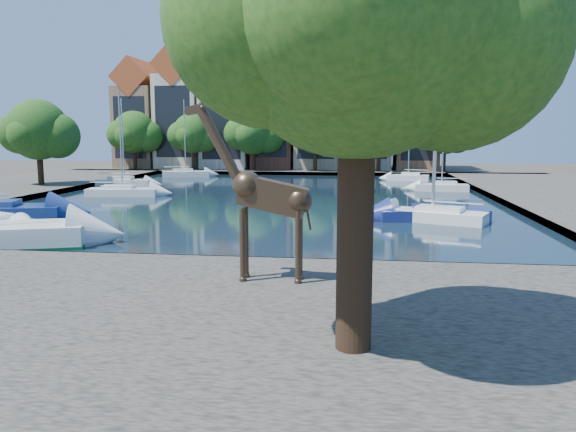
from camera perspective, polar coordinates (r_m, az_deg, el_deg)
name	(u,v)px	position (r m, az deg, el deg)	size (l,w,h in m)	color
ground	(167,266)	(23.09, -12.16, -5.01)	(160.00, 160.00, 0.00)	#38332B
water_basin	(266,197)	(46.10, -2.29, 1.90)	(38.00, 50.00, 0.08)	black
near_quay	(82,316)	(16.83, -20.17, -9.54)	(50.00, 14.00, 0.50)	#555149
far_quay	(304,170)	(77.70, 1.61, 4.72)	(60.00, 16.00, 0.50)	#555149
plane_tree	(364,17)	(12.39, 7.78, 19.41)	(8.32, 6.40, 10.62)	#332114
townhouse_west_end	(142,118)	(83.01, -14.61, 9.61)	(5.44, 9.18, 14.93)	#806246
townhouse_west_mid	(183,112)	(81.02, -10.62, 10.39)	(5.94, 9.18, 16.79)	beige
townhouse_west_inner	(229,118)	(79.27, -6.06, 9.89)	(6.43, 9.18, 15.15)	silver
townhouse_center	(275,110)	(78.08, -1.34, 10.70)	(5.44, 9.18, 16.93)	brown
townhouse_east_inner	(319,115)	(77.39, 3.13, 10.24)	(5.94, 9.18, 15.79)	tan
townhouse_east_mid	(367,112)	(77.21, 8.03, 10.45)	(6.43, 9.18, 16.65)	beige
townhouse_east_end	(416,119)	(77.53, 12.89, 9.58)	(5.44, 9.18, 14.43)	brown
far_tree_far_west	(135,134)	(77.48, -15.30, 8.07)	(7.28, 5.60, 7.68)	#332114
far_tree_west	(194,135)	(74.81, -9.57, 8.17)	(6.76, 5.20, 7.36)	#332114
far_tree_mid_west	(254,133)	(72.91, -3.47, 8.43)	(7.80, 6.00, 8.00)	#332114
far_tree_mid_east	(316,134)	(71.87, 2.87, 8.31)	(7.02, 5.40, 7.52)	#332114
far_tree_east	(380,133)	(71.71, 9.33, 8.29)	(7.54, 5.80, 7.84)	#332114
far_tree_far_east	(446,135)	(72.43, 15.72, 7.96)	(6.76, 5.20, 7.36)	#332114
side_tree_left_far	(39,132)	(57.31, -23.96, 7.82)	(7.28, 5.60, 7.88)	#332114
giraffe_statue	(263,195)	(18.11, -2.53, 2.15)	(4.00, 0.72, 5.73)	#3B2B1D
sailboat_left_c	(123,190)	(48.86, -16.45, 2.53)	(5.99, 2.81, 8.69)	silver
sailboat_left_d	(124,181)	(56.75, -16.28, 3.41)	(5.29, 2.19, 8.48)	beige
sailboat_left_e	(186,172)	(68.51, -10.35, 4.38)	(5.81, 3.56, 9.12)	silver
sailboat_right_a	(433,213)	(34.35, 14.56, 0.29)	(6.36, 4.29, 9.90)	silver
sailboat_right_b	(432,211)	(35.12, 14.40, 0.46)	(6.81, 3.36, 10.53)	navy
sailboat_right_c	(442,186)	(52.54, 15.33, 3.00)	(4.78, 1.97, 8.47)	silver
sailboat_right_d	(408,176)	(62.92, 12.11, 3.97)	(4.67, 2.37, 7.18)	silver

